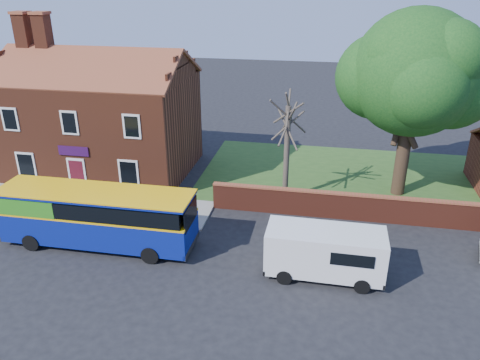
# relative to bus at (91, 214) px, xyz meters

# --- Properties ---
(ground) EXTENTS (120.00, 120.00, 0.00)m
(ground) POSITION_rel_bus_xyz_m (3.07, -1.80, -1.71)
(ground) COLOR black
(ground) RESTS_ON ground
(pavement) EXTENTS (18.00, 3.50, 0.12)m
(pavement) POSITION_rel_bus_xyz_m (-3.93, 3.95, -1.65)
(pavement) COLOR gray
(pavement) RESTS_ON ground
(kerb) EXTENTS (18.00, 0.15, 0.14)m
(kerb) POSITION_rel_bus_xyz_m (-3.93, 2.20, -1.64)
(kerb) COLOR slate
(kerb) RESTS_ON ground
(grass_strip) EXTENTS (26.00, 12.00, 0.04)m
(grass_strip) POSITION_rel_bus_xyz_m (16.07, 11.20, -1.69)
(grass_strip) COLOR #426B28
(grass_strip) RESTS_ON ground
(shop_building) EXTENTS (12.30, 8.13, 10.50)m
(shop_building) POSITION_rel_bus_xyz_m (-3.95, 9.70, 1.70)
(shop_building) COLOR brown
(shop_building) RESTS_ON ground
(boundary_wall) EXTENTS (22.00, 0.38, 1.60)m
(boundary_wall) POSITION_rel_bus_xyz_m (16.07, 5.20, -0.90)
(boundary_wall) COLOR maroon
(boundary_wall) RESTS_ON ground
(bus) EXTENTS (9.90, 2.61, 3.02)m
(bus) POSITION_rel_bus_xyz_m (0.00, 0.00, 0.00)
(bus) COLOR navy
(bus) RESTS_ON ground
(van_near) EXTENTS (5.34, 2.26, 2.34)m
(van_near) POSITION_rel_bus_xyz_m (11.71, -0.60, -0.40)
(van_near) COLOR white
(van_near) RESTS_ON ground
(large_tree) EXTENTS (9.26, 7.33, 11.30)m
(large_tree) POSITION_rel_bus_xyz_m (16.19, 9.48, 5.68)
(large_tree) COLOR black
(large_tree) RESTS_ON ground
(bare_tree) EXTENTS (2.43, 2.89, 6.47)m
(bare_tree) POSITION_rel_bus_xyz_m (9.13, 7.10, 1.60)
(bare_tree) COLOR #4C4238
(bare_tree) RESTS_ON ground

